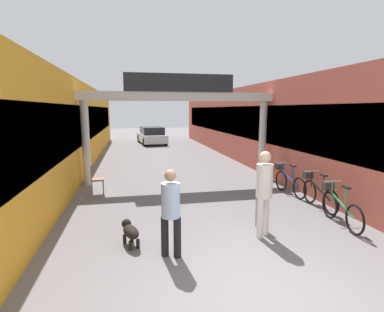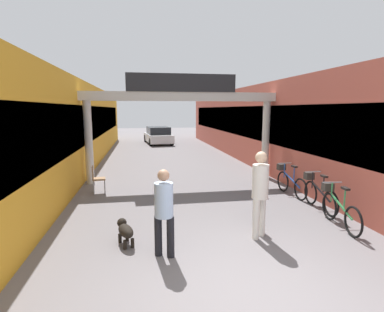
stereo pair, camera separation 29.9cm
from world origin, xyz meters
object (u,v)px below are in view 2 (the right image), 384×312
object	(u,v)px
bicycle_black_second	(318,193)
bicycle_blue_third	(290,181)
bicycle_green_nearest	(338,208)
pedestrian_with_dog	(164,208)
pedestrian_companion	(260,188)
parked_car_white	(158,136)
dog_on_leash	(125,230)
cafe_chair_wood_nearer	(96,177)
bollard_post_metal	(255,204)

from	to	relation	value
bicycle_black_second	bicycle_blue_third	size ratio (longest dim) A/B	1.00
bicycle_green_nearest	bicycle_blue_third	xyz separation A→B (m)	(0.14, 2.58, 0.00)
pedestrian_with_dog	pedestrian_companion	xyz separation A→B (m)	(2.03, 0.49, 0.13)
bicycle_black_second	parked_car_white	xyz separation A→B (m)	(-3.41, 16.38, 0.21)
pedestrian_companion	bicycle_green_nearest	size ratio (longest dim) A/B	1.09
dog_on_leash	bicycle_black_second	distance (m)	5.26
pedestrian_with_dog	bicycle_blue_third	bearing A→B (deg)	38.61
bicycle_blue_third	cafe_chair_wood_nearer	bearing A→B (deg)	168.90
dog_on_leash	bicycle_black_second	bearing A→B (deg)	15.02
bicycle_black_second	bollard_post_metal	bearing A→B (deg)	-156.70
pedestrian_with_dog	bicycle_black_second	xyz separation A→B (m)	(4.33, 1.99, -0.49)
bicycle_green_nearest	parked_car_white	world-z (taller)	parked_car_white
pedestrian_with_dog	bicycle_green_nearest	distance (m)	4.18
dog_on_leash	bollard_post_metal	bearing A→B (deg)	8.33
dog_on_leash	bicycle_black_second	world-z (taller)	bicycle_black_second
bicycle_black_second	parked_car_white	size ratio (longest dim) A/B	0.41
pedestrian_companion	pedestrian_with_dog	bearing A→B (deg)	-166.34
dog_on_leash	bollard_post_metal	xyz separation A→B (m)	(2.90, 0.42, 0.24)
pedestrian_with_dog	parked_car_white	size ratio (longest dim) A/B	0.39
parked_car_white	dog_on_leash	bearing A→B (deg)	-95.36
cafe_chair_wood_nearer	parked_car_white	bearing A→B (deg)	78.70
pedestrian_companion	bicycle_black_second	size ratio (longest dim) A/B	1.09
pedestrian_companion	bicycle_blue_third	distance (m)	3.66
bollard_post_metal	parked_car_white	bearing A→B (deg)	94.07
pedestrian_with_dog	pedestrian_companion	size ratio (longest dim) A/B	0.89
bicycle_black_second	bicycle_blue_third	distance (m)	1.38
pedestrian_with_dog	dog_on_leash	size ratio (longest dim) A/B	2.41
bicycle_green_nearest	bicycle_black_second	size ratio (longest dim) A/B	1.00
pedestrian_with_dog	parked_car_white	distance (m)	18.40
bicycle_blue_third	bollard_post_metal	distance (m)	3.10
bicycle_green_nearest	parked_car_white	xyz separation A→B (m)	(-3.15, 17.59, 0.21)
bicycle_blue_third	bollard_post_metal	size ratio (longest dim) A/B	1.60
pedestrian_with_dog	dog_on_leash	distance (m)	1.16
bollard_post_metal	cafe_chair_wood_nearer	bearing A→B (deg)	138.73
bicycle_black_second	dog_on_leash	bearing A→B (deg)	-164.98
pedestrian_companion	parked_car_white	xyz separation A→B (m)	(-1.11, 17.88, -0.42)
dog_on_leash	bicycle_green_nearest	xyz separation A→B (m)	(4.82, 0.16, 0.14)
dog_on_leash	bicycle_green_nearest	world-z (taller)	bicycle_green_nearest
parked_car_white	pedestrian_companion	bearing A→B (deg)	-86.46
bicycle_blue_third	parked_car_white	size ratio (longest dim) A/B	0.41
pedestrian_with_dog	cafe_chair_wood_nearer	bearing A→B (deg)	111.96
pedestrian_companion	bicycle_blue_third	world-z (taller)	pedestrian_companion
dog_on_leash	bicycle_black_second	size ratio (longest dim) A/B	0.40
bicycle_blue_third	cafe_chair_wood_nearer	xyz separation A→B (m)	(-6.05, 1.19, 0.10)
cafe_chair_wood_nearer	bicycle_black_second	bearing A→B (deg)	-22.59
bicycle_black_second	parked_car_white	bearing A→B (deg)	101.75
bicycle_black_second	bicycle_blue_third	bearing A→B (deg)	94.92
bollard_post_metal	pedestrian_with_dog	bearing A→B (deg)	-154.06
pedestrian_companion	bicycle_green_nearest	distance (m)	2.16
pedestrian_companion	bicycle_black_second	xyz separation A→B (m)	(2.30, 1.49, -0.63)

